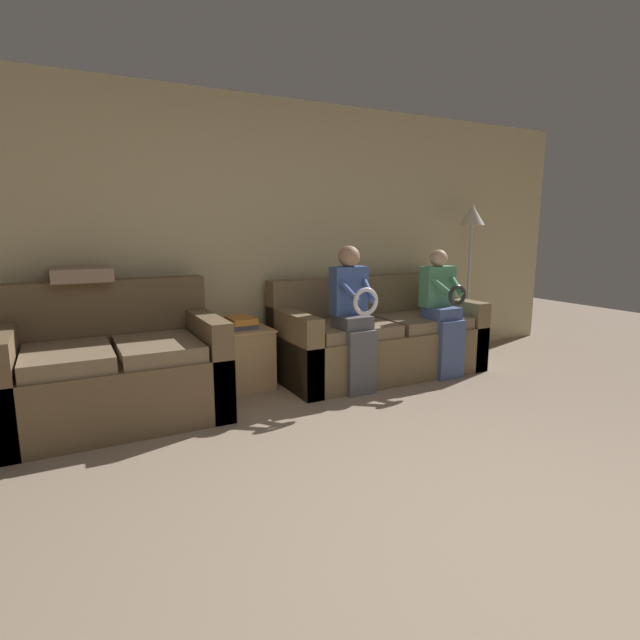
{
  "coord_description": "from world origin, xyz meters",
  "views": [
    {
      "loc": [
        -1.5,
        -1.23,
        1.39
      ],
      "look_at": [
        0.14,
        1.89,
        0.74
      ],
      "focal_mm": 28.0,
      "sensor_mm": 36.0,
      "label": 1
    }
  ],
  "objects_px": {
    "couch_side": "(114,372)",
    "throw_pillow": "(81,274)",
    "child_right_seated": "(443,308)",
    "book_stack": "(241,323)",
    "floor_lamp": "(471,234)",
    "couch_main": "(377,339)",
    "child_left_seated": "(354,312)",
    "side_shelf": "(242,356)"
  },
  "relations": [
    {
      "from": "book_stack",
      "to": "couch_side",
      "type": "bearing_deg",
      "value": -164.29
    },
    {
      "from": "couch_main",
      "to": "couch_side",
      "type": "xyz_separation_m",
      "value": [
        -2.38,
        -0.09,
        0.02
      ]
    },
    {
      "from": "floor_lamp",
      "to": "throw_pillow",
      "type": "height_order",
      "value": "floor_lamp"
    },
    {
      "from": "couch_main",
      "to": "couch_side",
      "type": "relative_size",
      "value": 1.32
    },
    {
      "from": "child_left_seated",
      "to": "floor_lamp",
      "type": "relative_size",
      "value": 0.76
    },
    {
      "from": "couch_main",
      "to": "side_shelf",
      "type": "bearing_deg",
      "value": 171.16
    },
    {
      "from": "side_shelf",
      "to": "book_stack",
      "type": "xyz_separation_m",
      "value": [
        0.0,
        0.01,
        0.3
      ]
    },
    {
      "from": "side_shelf",
      "to": "floor_lamp",
      "type": "distance_m",
      "value": 2.8
    },
    {
      "from": "side_shelf",
      "to": "child_right_seated",
      "type": "bearing_deg",
      "value": -17.51
    },
    {
      "from": "book_stack",
      "to": "throw_pillow",
      "type": "relative_size",
      "value": 0.71
    },
    {
      "from": "child_left_seated",
      "to": "side_shelf",
      "type": "bearing_deg",
      "value": 145.26
    },
    {
      "from": "side_shelf",
      "to": "book_stack",
      "type": "height_order",
      "value": "book_stack"
    },
    {
      "from": "child_left_seated",
      "to": "book_stack",
      "type": "bearing_deg",
      "value": 144.67
    },
    {
      "from": "couch_side",
      "to": "throw_pillow",
      "type": "distance_m",
      "value": 0.79
    },
    {
      "from": "couch_side",
      "to": "throw_pillow",
      "type": "relative_size",
      "value": 3.6
    },
    {
      "from": "couch_main",
      "to": "throw_pillow",
      "type": "height_order",
      "value": "throw_pillow"
    },
    {
      "from": "child_left_seated",
      "to": "child_right_seated",
      "type": "height_order",
      "value": "child_left_seated"
    },
    {
      "from": "couch_main",
      "to": "couch_side",
      "type": "height_order",
      "value": "couch_side"
    },
    {
      "from": "child_right_seated",
      "to": "child_left_seated",
      "type": "bearing_deg",
      "value": 179.77
    },
    {
      "from": "couch_main",
      "to": "child_left_seated",
      "type": "height_order",
      "value": "child_left_seated"
    },
    {
      "from": "couch_side",
      "to": "child_left_seated",
      "type": "bearing_deg",
      "value": -8.1
    },
    {
      "from": "couch_side",
      "to": "book_stack",
      "type": "bearing_deg",
      "value": 15.71
    },
    {
      "from": "couch_side",
      "to": "child_left_seated",
      "type": "relative_size",
      "value": 1.21
    },
    {
      "from": "child_left_seated",
      "to": "book_stack",
      "type": "xyz_separation_m",
      "value": [
        -0.81,
        0.57,
        -0.11
      ]
    },
    {
      "from": "couch_main",
      "to": "side_shelf",
      "type": "xyz_separation_m",
      "value": [
        -1.3,
        0.2,
        -0.06
      ]
    },
    {
      "from": "couch_main",
      "to": "side_shelf",
      "type": "height_order",
      "value": "couch_main"
    },
    {
      "from": "couch_side",
      "to": "child_left_seated",
      "type": "height_order",
      "value": "child_left_seated"
    },
    {
      "from": "side_shelf",
      "to": "book_stack",
      "type": "relative_size",
      "value": 1.76
    },
    {
      "from": "child_right_seated",
      "to": "side_shelf",
      "type": "height_order",
      "value": "child_right_seated"
    },
    {
      "from": "book_stack",
      "to": "floor_lamp",
      "type": "bearing_deg",
      "value": -1.56
    },
    {
      "from": "couch_side",
      "to": "floor_lamp",
      "type": "distance_m",
      "value": 3.8
    },
    {
      "from": "side_shelf",
      "to": "couch_side",
      "type": "bearing_deg",
      "value": -164.9
    },
    {
      "from": "child_right_seated",
      "to": "floor_lamp",
      "type": "bearing_deg",
      "value": 32.26
    },
    {
      "from": "child_right_seated",
      "to": "book_stack",
      "type": "relative_size",
      "value": 3.99
    },
    {
      "from": "couch_main",
      "to": "throw_pillow",
      "type": "relative_size",
      "value": 4.74
    },
    {
      "from": "floor_lamp",
      "to": "side_shelf",
      "type": "bearing_deg",
      "value": 178.71
    },
    {
      "from": "child_right_seated",
      "to": "book_stack",
      "type": "distance_m",
      "value": 1.88
    },
    {
      "from": "child_right_seated",
      "to": "floor_lamp",
      "type": "xyz_separation_m",
      "value": [
        0.8,
        0.51,
        0.68
      ]
    },
    {
      "from": "couch_side",
      "to": "child_right_seated",
      "type": "distance_m",
      "value": 2.89
    },
    {
      "from": "child_right_seated",
      "to": "book_stack",
      "type": "height_order",
      "value": "child_right_seated"
    },
    {
      "from": "child_right_seated",
      "to": "throw_pillow",
      "type": "bearing_deg",
      "value": 168.6
    },
    {
      "from": "couch_main",
      "to": "floor_lamp",
      "type": "bearing_deg",
      "value": 6.35
    }
  ]
}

